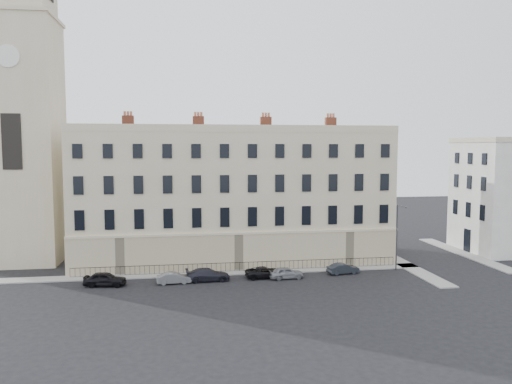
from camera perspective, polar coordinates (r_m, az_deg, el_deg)
ground at (r=50.40m, az=5.74°, el=-10.30°), size 160.00×160.00×0.00m
terrace at (r=59.62m, az=-2.64°, el=-0.54°), size 36.22×12.22×17.00m
church_tower at (r=63.79m, az=-25.22°, el=9.39°), size 8.00×8.13×44.00m
adjacent_building at (r=71.46m, az=26.57°, el=-0.54°), size 10.00×10.00×14.00m
pavement_terrace at (r=53.76m, az=-6.15°, el=-9.25°), size 48.00×2.00×0.12m
pavement_east_return at (r=61.98m, az=15.67°, el=-7.48°), size 2.00×24.00×0.12m
pavement_adjacent at (r=68.33m, az=22.69°, el=-6.52°), size 2.00×20.00×0.12m
railings at (r=54.33m, az=-1.91°, el=-8.54°), size 35.00×0.04×0.96m
car_a at (r=51.04m, az=-16.86°, el=-9.50°), size 4.21×2.12×1.38m
car_b at (r=50.44m, az=-9.36°, el=-9.67°), size 3.45×1.40×1.11m
car_c at (r=50.95m, az=-5.54°, el=-9.38°), size 4.50×2.00×1.28m
car_d at (r=51.94m, az=1.04°, el=-9.16°), size 4.21×2.21×1.13m
car_e at (r=51.66m, az=3.47°, el=-9.20°), size 3.67×1.74×1.21m
car_f at (r=54.25m, az=9.93°, el=-8.62°), size 3.58×1.73×1.13m
streetlamp at (r=56.34m, az=15.86°, el=-4.67°), size 0.60×1.51×7.20m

